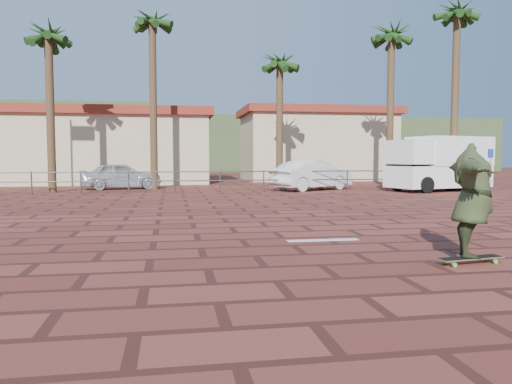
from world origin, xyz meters
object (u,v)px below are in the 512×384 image
(skateboarder, at_px, (472,200))
(car_silver, at_px, (122,176))
(longboard, at_px, (470,258))
(car_white, at_px, (312,175))
(campervan, at_px, (439,162))

(skateboarder, height_order, car_silver, skateboarder)
(longboard, height_order, car_white, car_white)
(skateboarder, xyz_separation_m, campervan, (8.16, 15.15, 0.39))
(car_silver, bearing_deg, skateboarder, -167.36)
(longboard, xyz_separation_m, skateboarder, (-0.00, 0.00, 0.87))
(longboard, height_order, campervan, campervan)
(longboard, distance_m, car_white, 16.82)
(skateboarder, bearing_deg, car_white, 12.22)
(longboard, xyz_separation_m, car_silver, (-6.84, 19.02, 0.58))
(longboard, relative_size, car_silver, 0.28)
(skateboarder, relative_size, car_white, 0.48)
(longboard, height_order, skateboarder, skateboarder)
(skateboarder, height_order, campervan, campervan)
(car_silver, bearing_deg, longboard, -167.36)
(longboard, xyz_separation_m, campervan, (8.16, 15.15, 1.26))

